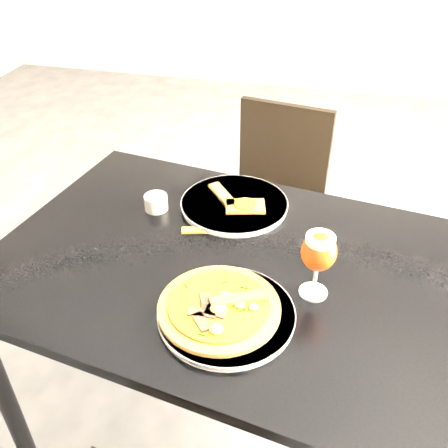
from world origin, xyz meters
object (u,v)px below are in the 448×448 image
(dining_table, at_px, (233,289))
(chair_far, at_px, (272,203))
(pizza, at_px, (220,306))
(beer_glass, at_px, (319,252))

(dining_table, relative_size, chair_far, 1.58)
(chair_far, relative_size, pizza, 3.10)
(chair_far, distance_m, beer_glass, 0.92)
(pizza, xyz_separation_m, beer_glass, (0.19, 0.12, 0.09))
(dining_table, distance_m, chair_far, 0.76)
(dining_table, xyz_separation_m, beer_glass, (0.20, -0.06, 0.21))
(dining_table, height_order, pizza, pizza)
(dining_table, bearing_deg, chair_far, 98.93)
(dining_table, height_order, chair_far, chair_far)
(chair_far, bearing_deg, beer_glass, -65.76)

